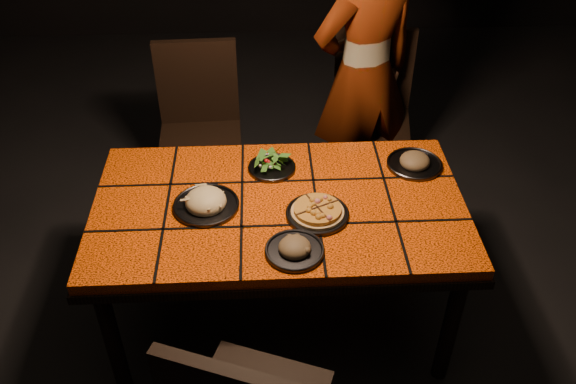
{
  "coord_description": "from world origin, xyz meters",
  "views": [
    {
      "loc": [
        -0.06,
        -2.03,
        2.41
      ],
      "look_at": [
        0.04,
        -0.02,
        0.82
      ],
      "focal_mm": 38.0,
      "sensor_mm": 36.0,
      "label": 1
    }
  ],
  "objects_px": {
    "dining_table": "(279,216)",
    "chair_far_right": "(371,105)",
    "chair_far_left": "(200,120)",
    "plate_pizza": "(317,212)",
    "diner": "(364,75)",
    "plate_pasta": "(206,202)"
  },
  "relations": [
    {
      "from": "chair_far_right",
      "to": "plate_pasta",
      "type": "relative_size",
      "value": 3.59
    },
    {
      "from": "chair_far_right",
      "to": "plate_pasta",
      "type": "bearing_deg",
      "value": -119.87
    },
    {
      "from": "chair_far_right",
      "to": "plate_pizza",
      "type": "distance_m",
      "value": 1.27
    },
    {
      "from": "dining_table",
      "to": "plate_pizza",
      "type": "xyz_separation_m",
      "value": [
        0.16,
        -0.09,
        0.1
      ]
    },
    {
      "from": "plate_pasta",
      "to": "chair_far_left",
      "type": "bearing_deg",
      "value": 96.23
    },
    {
      "from": "diner",
      "to": "chair_far_left",
      "type": "bearing_deg",
      "value": -25.47
    },
    {
      "from": "dining_table",
      "to": "plate_pasta",
      "type": "height_order",
      "value": "plate_pasta"
    },
    {
      "from": "chair_far_left",
      "to": "plate_pizza",
      "type": "height_order",
      "value": "chair_far_left"
    },
    {
      "from": "chair_far_left",
      "to": "chair_far_right",
      "type": "bearing_deg",
      "value": 4.55
    },
    {
      "from": "chair_far_left",
      "to": "plate_pizza",
      "type": "distance_m",
      "value": 1.22
    },
    {
      "from": "dining_table",
      "to": "chair_far_left",
      "type": "bearing_deg",
      "value": 113.36
    },
    {
      "from": "chair_far_right",
      "to": "plate_pizza",
      "type": "bearing_deg",
      "value": -100.64
    },
    {
      "from": "dining_table",
      "to": "chair_far_right",
      "type": "distance_m",
      "value": 1.24
    },
    {
      "from": "diner",
      "to": "plate_pasta",
      "type": "bearing_deg",
      "value": 26.16
    },
    {
      "from": "plate_pizza",
      "to": "plate_pasta",
      "type": "relative_size",
      "value": 1.05
    },
    {
      "from": "chair_far_right",
      "to": "diner",
      "type": "distance_m",
      "value": 0.33
    },
    {
      "from": "chair_far_right",
      "to": "diner",
      "type": "xyz_separation_m",
      "value": [
        -0.09,
        -0.15,
        0.27
      ]
    },
    {
      "from": "dining_table",
      "to": "chair_far_right",
      "type": "bearing_deg",
      "value": 61.81
    },
    {
      "from": "chair_far_right",
      "to": "plate_pizza",
      "type": "xyz_separation_m",
      "value": [
        -0.43,
        -1.18,
        0.19
      ]
    },
    {
      "from": "chair_far_left",
      "to": "chair_far_right",
      "type": "xyz_separation_m",
      "value": [
        1.0,
        0.12,
        0.0
      ]
    },
    {
      "from": "chair_far_left",
      "to": "diner",
      "type": "bearing_deg",
      "value": -4.26
    },
    {
      "from": "chair_far_left",
      "to": "diner",
      "type": "relative_size",
      "value": 0.59
    }
  ]
}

